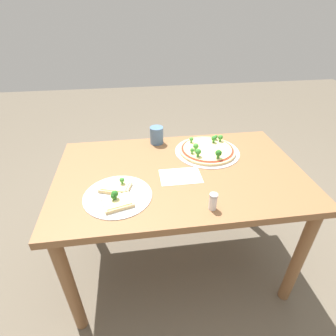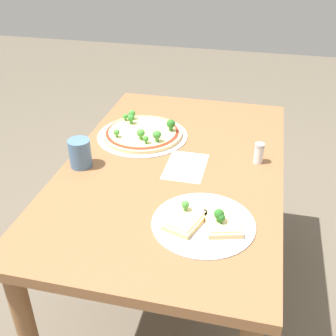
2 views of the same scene
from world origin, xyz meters
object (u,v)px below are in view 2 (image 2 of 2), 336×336
object	(u,v)px
pizza_tray_slice	(204,222)
drinking_cup	(80,153)
dining_table	(173,186)
pizza_tray_whole	(143,133)
condiment_shaker	(259,153)

from	to	relation	value
pizza_tray_slice	drinking_cup	world-z (taller)	drinking_cup
dining_table	pizza_tray_whole	size ratio (longest dim) A/B	3.41
pizza_tray_slice	condiment_shaker	world-z (taller)	condiment_shaker
pizza_tray_whole	drinking_cup	bearing A→B (deg)	151.16
drinking_cup	condiment_shaker	bearing A→B (deg)	-74.63
dining_table	condiment_shaker	bearing A→B (deg)	-74.01
dining_table	condiment_shaker	world-z (taller)	condiment_shaker
pizza_tray_whole	pizza_tray_slice	bearing A→B (deg)	-146.37
dining_table	pizza_tray_whole	bearing A→B (deg)	42.21
dining_table	pizza_tray_slice	size ratio (longest dim) A/B	4.08
drinking_cup	pizza_tray_slice	bearing A→B (deg)	-115.21
dining_table	pizza_tray_slice	bearing A→B (deg)	-152.55
pizza_tray_whole	pizza_tray_slice	distance (m)	0.61
dining_table	drinking_cup	distance (m)	0.37
drinking_cup	condiment_shaker	xyz separation A→B (m)	(0.17, -0.62, -0.01)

